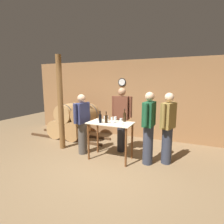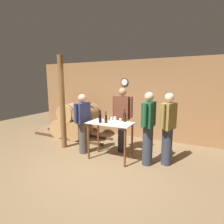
{
  "view_description": "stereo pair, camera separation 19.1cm",
  "coord_description": "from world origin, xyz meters",
  "px_view_note": "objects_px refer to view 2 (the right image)",
  "views": [
    {
      "loc": [
        1.67,
        -3.38,
        1.96
      ],
      "look_at": [
        -0.05,
        0.58,
        1.21
      ],
      "focal_mm": 28.0,
      "sensor_mm": 36.0,
      "label": 1
    },
    {
      "loc": [
        1.85,
        -3.3,
        1.96
      ],
      "look_at": [
        -0.05,
        0.58,
        1.21
      ],
      "focal_mm": 28.0,
      "sensor_mm": 36.0,
      "label": 2
    }
  ],
  "objects_px": {
    "wooden_post": "(62,103)",
    "person_host": "(148,127)",
    "ice_bucket": "(106,118)",
    "wine_bottle_far_left": "(100,117)",
    "wine_bottle_left": "(100,118)",
    "person_visitor_bearded": "(168,128)",
    "wine_glass_near_right": "(115,118)",
    "wine_bottle_right": "(125,117)",
    "wine_glass_far_side": "(120,120)",
    "wine_glass_near_center": "(112,119)",
    "person_visitor_with_scarf": "(83,123)",
    "person_visitor_near_door": "(122,118)",
    "wine_glass_near_left": "(100,118)",
    "wine_bottle_center": "(106,119)"
  },
  "relations": [
    {
      "from": "wooden_post",
      "to": "person_host",
      "type": "xyz_separation_m",
      "value": [
        2.55,
        0.0,
        -0.43
      ]
    },
    {
      "from": "ice_bucket",
      "to": "wine_bottle_far_left",
      "type": "bearing_deg",
      "value": -165.03
    },
    {
      "from": "wine_bottle_left",
      "to": "person_visitor_bearded",
      "type": "relative_size",
      "value": 0.17
    },
    {
      "from": "wine_glass_near_right",
      "to": "person_visitor_bearded",
      "type": "distance_m",
      "value": 1.27
    },
    {
      "from": "wine_bottle_right",
      "to": "wine_bottle_far_left",
      "type": "bearing_deg",
      "value": -167.08
    },
    {
      "from": "wine_glass_far_side",
      "to": "person_host",
      "type": "distance_m",
      "value": 0.66
    },
    {
      "from": "wine_glass_near_center",
      "to": "person_visitor_with_scarf",
      "type": "distance_m",
      "value": 0.95
    },
    {
      "from": "wine_bottle_right",
      "to": "ice_bucket",
      "type": "xyz_separation_m",
      "value": [
        -0.47,
        -0.1,
        -0.06
      ]
    },
    {
      "from": "person_visitor_bearded",
      "to": "person_visitor_near_door",
      "type": "distance_m",
      "value": 1.29
    },
    {
      "from": "wine_glass_near_right",
      "to": "wine_glass_near_center",
      "type": "bearing_deg",
      "value": -102.75
    },
    {
      "from": "wooden_post",
      "to": "wine_glass_near_left",
      "type": "height_order",
      "value": "wooden_post"
    },
    {
      "from": "wine_glass_near_left",
      "to": "person_visitor_bearded",
      "type": "relative_size",
      "value": 0.09
    },
    {
      "from": "wine_bottle_left",
      "to": "wine_glass_near_right",
      "type": "height_order",
      "value": "wine_bottle_left"
    },
    {
      "from": "wine_bottle_center",
      "to": "wine_glass_near_left",
      "type": "bearing_deg",
      "value": 171.61
    },
    {
      "from": "person_host",
      "to": "wine_glass_far_side",
      "type": "bearing_deg",
      "value": -162.65
    },
    {
      "from": "wine_glass_near_left",
      "to": "person_visitor_bearded",
      "type": "bearing_deg",
      "value": 13.2
    },
    {
      "from": "wooden_post",
      "to": "wine_bottle_left",
      "type": "xyz_separation_m",
      "value": [
        1.4,
        -0.24,
        -0.28
      ]
    },
    {
      "from": "wine_bottle_far_left",
      "to": "person_visitor_with_scarf",
      "type": "height_order",
      "value": "person_visitor_with_scarf"
    },
    {
      "from": "wine_bottle_far_left",
      "to": "wine_glass_near_left",
      "type": "xyz_separation_m",
      "value": [
        0.08,
        -0.15,
        0.01
      ]
    },
    {
      "from": "wine_bottle_center",
      "to": "person_visitor_near_door",
      "type": "bearing_deg",
      "value": 76.93
    },
    {
      "from": "wine_glass_near_left",
      "to": "wine_bottle_center",
      "type": "bearing_deg",
      "value": -8.39
    },
    {
      "from": "wine_bottle_center",
      "to": "person_visitor_bearded",
      "type": "height_order",
      "value": "person_visitor_bearded"
    },
    {
      "from": "person_visitor_bearded",
      "to": "person_visitor_with_scarf",
      "type": "bearing_deg",
      "value": -172.04
    },
    {
      "from": "wine_glass_near_left",
      "to": "person_visitor_with_scarf",
      "type": "distance_m",
      "value": 0.62
    },
    {
      "from": "wine_bottle_center",
      "to": "wine_bottle_right",
      "type": "relative_size",
      "value": 0.88
    },
    {
      "from": "wine_glass_near_left",
      "to": "person_visitor_with_scarf",
      "type": "xyz_separation_m",
      "value": [
        -0.58,
        0.07,
        -0.2
      ]
    },
    {
      "from": "wine_bottle_far_left",
      "to": "wine_glass_near_center",
      "type": "xyz_separation_m",
      "value": [
        0.42,
        -0.17,
        0.01
      ]
    },
    {
      "from": "person_visitor_with_scarf",
      "to": "person_visitor_bearded",
      "type": "xyz_separation_m",
      "value": [
        2.18,
        0.31,
        0.04
      ]
    },
    {
      "from": "wooden_post",
      "to": "person_visitor_bearded",
      "type": "distance_m",
      "value": 3.0
    },
    {
      "from": "wooden_post",
      "to": "wine_glass_near_left",
      "type": "distance_m",
      "value": 1.39
    },
    {
      "from": "wine_bottle_right",
      "to": "wine_glass_near_left",
      "type": "bearing_deg",
      "value": -151.93
    },
    {
      "from": "ice_bucket",
      "to": "wine_glass_near_right",
      "type": "bearing_deg",
      "value": -15.87
    },
    {
      "from": "wine_glass_near_right",
      "to": "wine_bottle_right",
      "type": "bearing_deg",
      "value": 45.68
    },
    {
      "from": "wooden_post",
      "to": "wine_bottle_right",
      "type": "distance_m",
      "value": 1.93
    },
    {
      "from": "wine_glass_near_left",
      "to": "person_visitor_near_door",
      "type": "distance_m",
      "value": 0.74
    },
    {
      "from": "person_visitor_near_door",
      "to": "wine_glass_far_side",
      "type": "bearing_deg",
      "value": -71.01
    },
    {
      "from": "wine_bottle_center",
      "to": "person_host",
      "type": "relative_size",
      "value": 0.16
    },
    {
      "from": "ice_bucket",
      "to": "person_visitor_near_door",
      "type": "relative_size",
      "value": 0.07
    },
    {
      "from": "wine_glass_near_center",
      "to": "person_visitor_near_door",
      "type": "distance_m",
      "value": 0.68
    },
    {
      "from": "wine_glass_near_left",
      "to": "wine_bottle_left",
      "type": "bearing_deg",
      "value": -56.4
    },
    {
      "from": "wine_bottle_right",
      "to": "person_visitor_bearded",
      "type": "height_order",
      "value": "person_visitor_bearded"
    },
    {
      "from": "wine_bottle_center",
      "to": "person_visitor_bearded",
      "type": "bearing_deg",
      "value": 15.92
    },
    {
      "from": "wine_bottle_right",
      "to": "person_visitor_near_door",
      "type": "xyz_separation_m",
      "value": [
        -0.21,
        0.35,
        -0.12
      ]
    },
    {
      "from": "wine_glass_near_left",
      "to": "ice_bucket",
      "type": "distance_m",
      "value": 0.21
    },
    {
      "from": "wine_glass_far_side",
      "to": "person_host",
      "type": "bearing_deg",
      "value": 17.35
    },
    {
      "from": "wooden_post",
      "to": "wine_bottle_left",
      "type": "distance_m",
      "value": 1.45
    },
    {
      "from": "wine_glass_near_center",
      "to": "person_visitor_with_scarf",
      "type": "relative_size",
      "value": 0.1
    },
    {
      "from": "person_visitor_with_scarf",
      "to": "wine_bottle_right",
      "type": "bearing_deg",
      "value": 11.15
    },
    {
      "from": "wooden_post",
      "to": "wine_bottle_far_left",
      "type": "relative_size",
      "value": 10.55
    },
    {
      "from": "wine_glass_near_left",
      "to": "person_visitor_with_scarf",
      "type": "height_order",
      "value": "person_visitor_with_scarf"
    }
  ]
}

